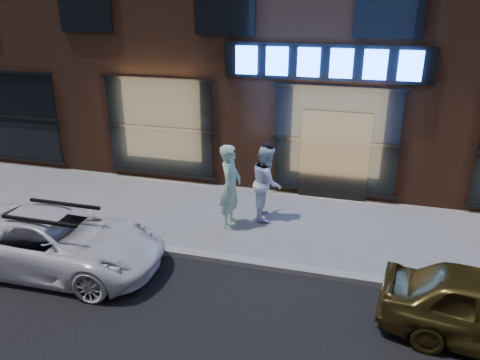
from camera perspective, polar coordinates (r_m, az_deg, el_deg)
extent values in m
plane|color=slate|center=(9.55, 8.87, -11.32)|extent=(90.00, 90.00, 0.00)
cube|color=gray|center=(9.52, 8.89, -11.01)|extent=(60.00, 0.25, 0.12)
cube|color=#54301E|center=(16.03, 13.79, 20.50)|extent=(30.00, 8.00, 10.00)
cube|color=black|center=(12.11, 10.35, 13.92)|extent=(5.20, 0.06, 0.90)
cube|color=black|center=(12.59, 11.42, 2.88)|extent=(1.80, 0.10, 2.40)
cube|color=#FFBF72|center=(16.47, -25.86, 7.01)|extent=(3.00, 0.04, 2.60)
cube|color=black|center=(16.44, -25.95, 6.97)|extent=(3.20, 0.06, 2.80)
cube|color=#FFBF72|center=(13.75, -9.74, 6.34)|extent=(3.00, 0.04, 2.60)
cube|color=black|center=(13.72, -9.81, 6.29)|extent=(3.20, 0.06, 2.80)
cube|color=#FFBF72|center=(12.53, 11.58, 4.70)|extent=(3.00, 0.04, 2.60)
cube|color=black|center=(12.49, 11.56, 4.65)|extent=(3.20, 0.06, 2.80)
cube|color=black|center=(14.23, -18.54, 19.98)|extent=(1.60, 0.06, 1.60)
cube|color=black|center=(12.52, -1.94, 20.91)|extent=(1.60, 0.06, 1.60)
cube|color=black|center=(11.96, 17.92, 19.93)|extent=(1.60, 0.06, 1.60)
cube|color=#2659FF|center=(12.39, 0.79, 14.42)|extent=(0.55, 0.12, 0.70)
cube|color=#2659FF|center=(12.21, 4.54, 14.25)|extent=(0.55, 0.12, 0.70)
cube|color=#2659FF|center=(12.09, 8.37, 14.02)|extent=(0.55, 0.12, 0.70)
cube|color=#2659FF|center=(12.01, 12.26, 13.72)|extent=(0.55, 0.12, 0.70)
cube|color=#2659FF|center=(11.99, 16.17, 13.36)|extent=(0.55, 0.12, 0.70)
cube|color=#2659FF|center=(12.02, 20.07, 12.94)|extent=(0.55, 0.12, 0.70)
imported|color=#C0FCE4|center=(10.89, -1.18, -0.76)|extent=(0.49, 0.74, 2.01)
imported|color=white|center=(11.37, 3.29, -0.27)|extent=(0.90, 1.04, 1.84)
imported|color=white|center=(10.04, -21.41, -7.00)|extent=(4.34, 2.10, 1.19)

